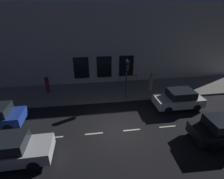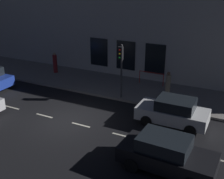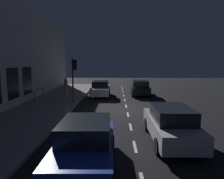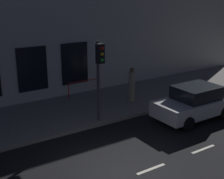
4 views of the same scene
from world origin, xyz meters
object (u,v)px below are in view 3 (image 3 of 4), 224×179
parked_car_0 (85,145)px  parked_car_1 (101,89)px  traffic_light (74,72)px  pedestrian_1 (66,88)px  parked_car_3 (140,88)px  parked_car_2 (171,124)px

parked_car_0 → parked_car_1: same height
traffic_light → pedestrian_1: bearing=-63.2°
parked_car_0 → parked_car_1: 14.11m
parked_car_1 → parked_car_0: bearing=92.2°
traffic_light → parked_car_1: size_ratio=0.93×
traffic_light → pedestrian_1: 3.60m
parked_car_1 → parked_car_3: (-4.14, -0.82, 0.00)m
parked_car_1 → pedestrian_1: bearing=21.0°
parked_car_1 → pedestrian_1: pedestrian_1 is taller
parked_car_3 → parked_car_2: bearing=-88.3°
parked_car_3 → pedestrian_1: 7.67m
parked_car_2 → pedestrian_1: size_ratio=2.38×
parked_car_0 → parked_car_3: same height
parked_car_3 → traffic_light: bearing=-138.2°
parked_car_2 → pedestrian_1: pedestrian_1 is taller
pedestrian_1 → parked_car_1: bearing=156.2°
pedestrian_1 → parked_car_2: bearing=79.6°
parked_car_3 → pedestrian_1: (7.38, 2.08, 0.22)m
traffic_light → parked_car_0: size_ratio=0.88×
traffic_light → parked_car_0: 10.48m
parked_car_0 → parked_car_2: 4.15m
parked_car_2 → traffic_light: bearing=126.8°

